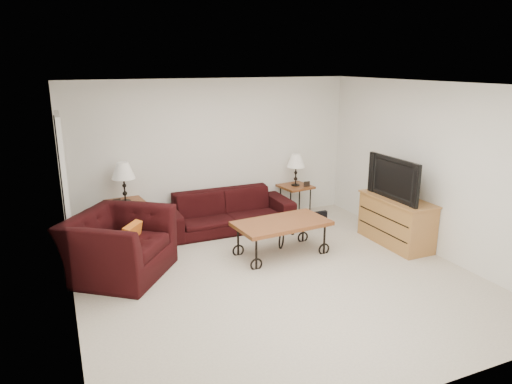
% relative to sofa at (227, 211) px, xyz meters
% --- Properties ---
extents(ground, '(5.00, 5.00, 0.00)m').
position_rel_sofa_xyz_m(ground, '(-0.04, -2.02, -0.32)').
color(ground, beige).
rests_on(ground, ground).
extents(wall_back, '(5.00, 0.02, 2.50)m').
position_rel_sofa_xyz_m(wall_back, '(-0.04, 0.48, 0.93)').
color(wall_back, white).
rests_on(wall_back, ground).
extents(wall_front, '(5.00, 0.02, 2.50)m').
position_rel_sofa_xyz_m(wall_front, '(-0.04, -4.52, 0.93)').
color(wall_front, white).
rests_on(wall_front, ground).
extents(wall_left, '(0.02, 5.00, 2.50)m').
position_rel_sofa_xyz_m(wall_left, '(-2.54, -2.02, 0.93)').
color(wall_left, white).
rests_on(wall_left, ground).
extents(wall_right, '(0.02, 5.00, 2.50)m').
position_rel_sofa_xyz_m(wall_right, '(2.46, -2.02, 0.93)').
color(wall_right, white).
rests_on(wall_right, ground).
extents(ceiling, '(5.00, 5.00, 0.00)m').
position_rel_sofa_xyz_m(ceiling, '(-0.04, -2.02, 2.18)').
color(ceiling, white).
rests_on(ceiling, wall_back).
extents(doorway, '(0.08, 0.94, 2.04)m').
position_rel_sofa_xyz_m(doorway, '(-2.51, -0.37, 0.70)').
color(doorway, black).
rests_on(doorway, ground).
extents(sofa, '(2.22, 0.87, 0.65)m').
position_rel_sofa_xyz_m(sofa, '(0.00, 0.00, 0.00)').
color(sofa, black).
rests_on(sofa, ground).
extents(side_table_left, '(0.64, 0.64, 0.63)m').
position_rel_sofa_xyz_m(side_table_left, '(-1.63, 0.18, -0.01)').
color(side_table_left, brown).
rests_on(side_table_left, ground).
extents(side_table_right, '(0.60, 0.60, 0.58)m').
position_rel_sofa_xyz_m(side_table_right, '(1.40, 0.18, -0.03)').
color(side_table_right, brown).
rests_on(side_table_right, ground).
extents(lamp_left, '(0.39, 0.39, 0.63)m').
position_rel_sofa_xyz_m(lamp_left, '(-1.63, 0.18, 0.62)').
color(lamp_left, black).
rests_on(lamp_left, side_table_left).
extents(lamp_right, '(0.37, 0.37, 0.58)m').
position_rel_sofa_xyz_m(lamp_right, '(1.40, 0.18, 0.54)').
color(lamp_right, black).
rests_on(lamp_right, side_table_right).
extents(photo_frame_left, '(0.13, 0.05, 0.11)m').
position_rel_sofa_xyz_m(photo_frame_left, '(-1.78, 0.03, 0.36)').
color(photo_frame_left, black).
rests_on(photo_frame_left, side_table_left).
extents(photo_frame_right, '(0.12, 0.02, 0.10)m').
position_rel_sofa_xyz_m(photo_frame_right, '(1.55, 0.03, 0.30)').
color(photo_frame_right, black).
rests_on(photo_frame_right, side_table_right).
extents(coffee_table, '(1.42, 0.85, 0.51)m').
position_rel_sofa_xyz_m(coffee_table, '(0.36, -1.34, -0.07)').
color(coffee_table, brown).
rests_on(coffee_table, ground).
extents(armchair, '(1.68, 1.71, 0.84)m').
position_rel_sofa_xyz_m(armchair, '(-1.92, -1.09, 0.10)').
color(armchair, black).
rests_on(armchair, ground).
extents(throw_pillow, '(0.31, 0.36, 0.38)m').
position_rel_sofa_xyz_m(throw_pillow, '(-1.77, -1.14, 0.20)').
color(throw_pillow, '#DD5D1C').
rests_on(throw_pillow, armchair).
extents(tv_stand, '(0.52, 1.24, 0.74)m').
position_rel_sofa_xyz_m(tv_stand, '(2.19, -1.66, 0.05)').
color(tv_stand, '#AF6E41').
rests_on(tv_stand, ground).
extents(television, '(0.15, 1.11, 0.64)m').
position_rel_sofa_xyz_m(television, '(2.17, -1.66, 0.74)').
color(television, black).
rests_on(television, tv_stand).
extents(backpack, '(0.37, 0.29, 0.48)m').
position_rel_sofa_xyz_m(backpack, '(1.51, -0.40, -0.08)').
color(backpack, black).
rests_on(backpack, ground).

